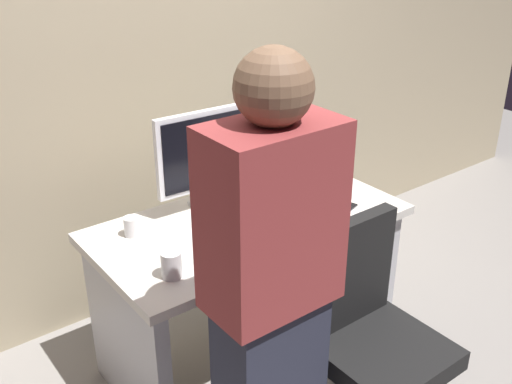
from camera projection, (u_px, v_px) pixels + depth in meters
name	position (u px, v px, depth m)	size (l,w,h in m)	color
ground_plane	(250.00, 350.00, 2.93)	(9.00, 9.00, 0.00)	gray
wall_back	(151.00, 14.00, 2.84)	(6.40, 0.10, 3.00)	tan
desk	(249.00, 263.00, 2.71)	(1.36, 0.71, 0.73)	beige
office_chair	(370.00, 352.00, 2.28)	(0.52, 0.52, 0.94)	black
person_at_desk	(271.00, 303.00, 1.87)	(0.40, 0.24, 1.64)	#262838
monitor	(213.00, 153.00, 2.63)	(0.54, 0.15, 0.46)	silver
keyboard	(257.00, 229.00, 2.52)	(0.43, 0.13, 0.02)	white
mouse	(314.00, 208.00, 2.68)	(0.06, 0.10, 0.03)	black
cup_near_keyboard	(171.00, 265.00, 2.19)	(0.08, 0.08, 0.10)	silver
cup_by_monitor	(132.00, 226.00, 2.47)	(0.07, 0.07, 0.08)	silver
book_stack	(314.00, 164.00, 2.96)	(0.24, 0.19, 0.17)	#3359A5
cell_phone	(340.00, 204.00, 2.74)	(0.07, 0.14, 0.01)	black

